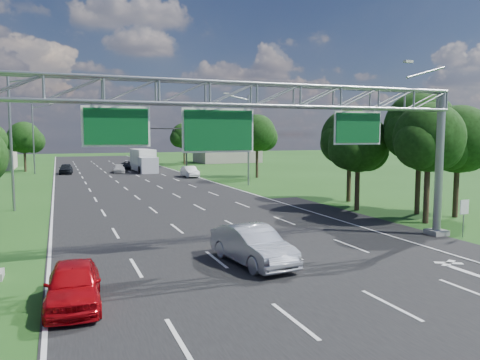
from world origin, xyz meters
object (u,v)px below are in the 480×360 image
red_coupe (73,284)px  silver_sedan (253,245)px  regulatory_sign (464,210)px  traffic_signal (165,138)px  sign_gantry (256,108)px  box_truck (144,161)px

red_coupe → silver_sedan: silver_sedan is taller
regulatory_sign → traffic_signal: bearing=95.2°
silver_sedan → regulatory_sign: bearing=-4.5°
traffic_signal → silver_sedan: 55.43m
silver_sedan → sign_gantry: bearing=56.1°
sign_gantry → red_coupe: sign_gantry is taller
sign_gantry → regulatory_sign: sign_gantry is taller
sign_gantry → regulatory_sign: bearing=-4.8°
box_truck → red_coupe: bearing=-106.1°
silver_sedan → box_truck: box_truck is taller
traffic_signal → red_coupe: traffic_signal is taller
traffic_signal → red_coupe: bearing=-105.1°
traffic_signal → red_coupe: (-15.48, -57.20, -4.43)m
sign_gantry → red_coupe: (-8.33, -4.20, -6.16)m
sign_gantry → traffic_signal: bearing=82.3°
sign_gantry → regulatory_sign: (12.07, -1.02, -5.38)m
red_coupe → box_truck: bearing=81.4°
silver_sedan → traffic_signal: bearing=74.3°
traffic_signal → regulatory_sign: bearing=-84.8°
regulatory_sign → traffic_signal: size_ratio=0.17×
sign_gantry → silver_sedan: (-0.83, -1.68, -6.05)m
sign_gantry → regulatory_sign: size_ratio=11.19×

